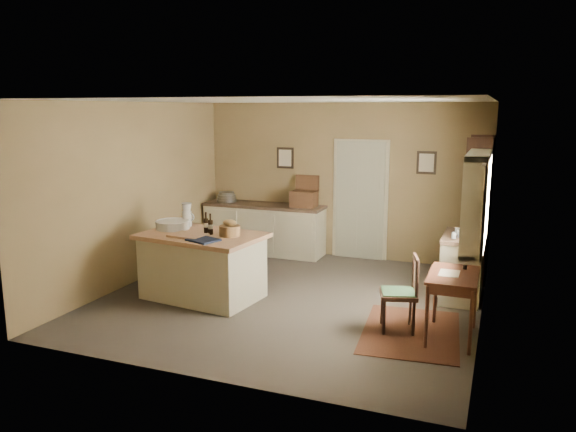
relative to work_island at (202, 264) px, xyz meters
name	(u,v)px	position (x,y,z in m)	size (l,w,h in m)	color
ground	(291,299)	(1.17, 0.38, -0.48)	(5.00, 5.00, 0.00)	#4D443B
wall_back	(341,181)	(1.17, 2.88, 0.87)	(5.00, 0.10, 2.70)	olive
wall_front	(196,244)	(1.17, -2.12, 0.87)	(5.00, 0.10, 2.70)	olive
wall_left	(135,193)	(-1.33, 0.38, 0.87)	(0.10, 5.00, 2.70)	olive
wall_right	(487,216)	(3.67, 0.38, 0.87)	(0.10, 5.00, 2.70)	olive
ceiling	(291,101)	(1.17, 0.38, 2.22)	(5.00, 5.00, 0.00)	silver
door	(360,199)	(1.52, 2.85, 0.57)	(0.97, 0.06, 2.11)	#A6A58B
framed_prints	(353,160)	(1.37, 2.86, 1.24)	(2.82, 0.02, 0.38)	black
window	(481,201)	(3.59, 0.18, 1.07)	(0.25, 1.99, 1.12)	#BFB99B
work_island	(202,264)	(0.00, 0.00, 0.00)	(1.75, 1.26, 1.20)	#BFB99B
sideboard	(265,227)	(-0.17, 2.58, 0.00)	(2.21, 0.63, 1.18)	#BFB99B
rug	(411,332)	(2.92, -0.21, -0.48)	(1.10, 1.60, 0.01)	#57301B
writing_desk	(453,282)	(3.37, -0.21, 0.19)	(0.54, 0.89, 0.82)	#3C1D13
desk_chair	(398,294)	(2.75, -0.21, -0.03)	(0.42, 0.42, 0.90)	#301D15
right_cabinet	(462,266)	(3.37, 1.27, -0.02)	(0.55, 0.98, 0.99)	#BFB99B
shelving_unit	(481,208)	(3.53, 2.38, 0.61)	(0.37, 0.99, 2.19)	#301D15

